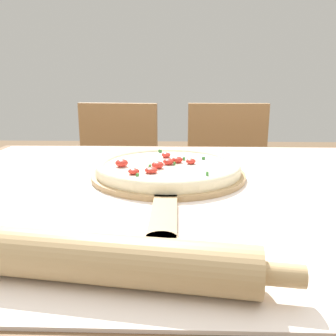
{
  "coord_description": "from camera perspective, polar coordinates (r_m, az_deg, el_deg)",
  "views": [
    {
      "loc": [
        0.01,
        -0.76,
        1.02
      ],
      "look_at": [
        -0.01,
        0.05,
        0.81
      ],
      "focal_mm": 38.0,
      "sensor_mm": 36.0,
      "label": 1
    }
  ],
  "objects": [
    {
      "name": "dining_table",
      "position": [
        0.84,
        0.93,
        -10.47
      ],
      "size": [
        1.25,
        1.01,
        0.77
      ],
      "color": "brown",
      "rests_on": "ground_plane"
    },
    {
      "name": "towel_cloth",
      "position": [
        0.8,
        0.96,
        -3.15
      ],
      "size": [
        1.17,
        0.93,
        0.0
      ],
      "color": "silver",
      "rests_on": "dining_table"
    },
    {
      "name": "pizza_peel",
      "position": [
        0.85,
        0.02,
        -1.44
      ],
      "size": [
        0.37,
        0.58,
        0.01
      ],
      "color": "tan",
      "rests_on": "towel_cloth"
    },
    {
      "name": "pizza",
      "position": [
        0.87,
        0.02,
        0.17
      ],
      "size": [
        0.35,
        0.35,
        0.04
      ],
      "color": "beige",
      "rests_on": "pizza_peel"
    },
    {
      "name": "rolling_pin",
      "position": [
        0.44,
        -10.26,
        -14.19
      ],
      "size": [
        0.45,
        0.11,
        0.06
      ],
      "rotation": [
        0.0,
        0.0,
        -0.14
      ],
      "color": "tan",
      "rests_on": "towel_cloth"
    },
    {
      "name": "chair_left",
      "position": [
        1.72,
        -8.46,
        -2.62
      ],
      "size": [
        0.43,
        0.43,
        0.9
      ],
      "rotation": [
        0.0,
        0.0,
        -0.09
      ],
      "color": "#A37547",
      "rests_on": "ground_plane"
    },
    {
      "name": "chair_right",
      "position": [
        1.71,
        9.51,
        -2.76
      ],
      "size": [
        0.41,
        0.41,
        0.9
      ],
      "rotation": [
        0.0,
        0.0,
        -0.02
      ],
      "color": "#A37547",
      "rests_on": "ground_plane"
    }
  ]
}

